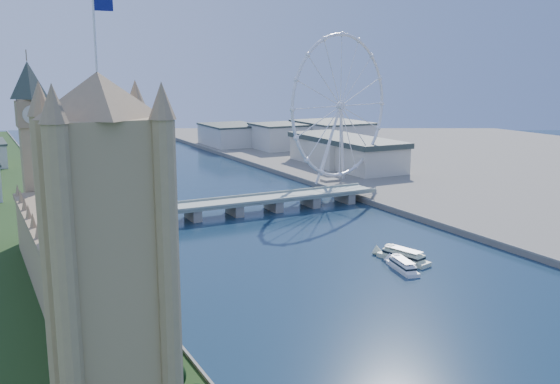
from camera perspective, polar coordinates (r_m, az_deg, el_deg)
victoria_tower at (r=150.63m, az=-15.45°, el=-6.64°), size 28.16×28.16×112.00m
parliament_range at (r=270.82m, az=-18.66°, el=-6.76°), size 24.00×200.00×70.00m
big_ben at (r=367.09m, az=-21.73°, el=5.35°), size 20.02×20.02×110.00m
westminster_bridge at (r=429.01m, az=-4.20°, el=-1.22°), size 220.00×22.00×9.50m
london_eye at (r=524.68m, az=5.55°, el=7.78°), size 113.60×39.12×124.30m
county_hall at (r=624.53m, az=5.99°, el=2.11°), size 54.00×144.00×35.00m
city_skyline at (r=681.84m, az=-9.74°, el=4.23°), size 505.00×280.00×32.00m
tour_boat_near at (r=334.38m, az=11.20°, el=-6.24°), size 16.18×33.76×7.25m
tour_boat_far at (r=320.30m, az=11.13°, el=-7.03°), size 12.87×29.00×6.20m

